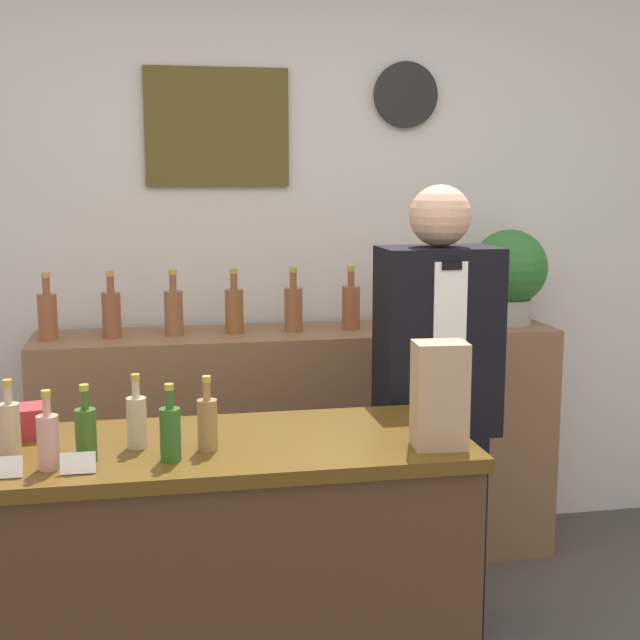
{
  "coord_description": "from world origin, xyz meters",
  "views": [
    {
      "loc": [
        -0.53,
        -1.93,
        1.67
      ],
      "look_at": [
        0.06,
        1.14,
        1.15
      ],
      "focal_mm": 50.0,
      "sensor_mm": 36.0,
      "label": 1
    }
  ],
  "objects_px": {
    "paper_bag": "(440,395)",
    "tape_dispenser": "(450,438)",
    "shopkeeper": "(436,416)",
    "potted_plant": "(509,272)"
  },
  "relations": [
    {
      "from": "paper_bag",
      "to": "tape_dispenser",
      "type": "bearing_deg",
      "value": 6.09
    },
    {
      "from": "potted_plant",
      "to": "tape_dispenser",
      "type": "relative_size",
      "value": 4.62
    },
    {
      "from": "shopkeeper",
      "to": "tape_dispenser",
      "type": "bearing_deg",
      "value": -104.92
    },
    {
      "from": "tape_dispenser",
      "to": "shopkeeper",
      "type": "bearing_deg",
      "value": 75.08
    },
    {
      "from": "paper_bag",
      "to": "tape_dispenser",
      "type": "xyz_separation_m",
      "value": [
        0.03,
        0.0,
        -0.13
      ]
    },
    {
      "from": "shopkeeper",
      "to": "paper_bag",
      "type": "height_order",
      "value": "shopkeeper"
    },
    {
      "from": "shopkeeper",
      "to": "potted_plant",
      "type": "height_order",
      "value": "shopkeeper"
    },
    {
      "from": "shopkeeper",
      "to": "paper_bag",
      "type": "xyz_separation_m",
      "value": [
        -0.2,
        -0.62,
        0.24
      ]
    },
    {
      "from": "paper_bag",
      "to": "potted_plant",
      "type": "bearing_deg",
      "value": 60.32
    },
    {
      "from": "paper_bag",
      "to": "shopkeeper",
      "type": "bearing_deg",
      "value": 72.23
    }
  ]
}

